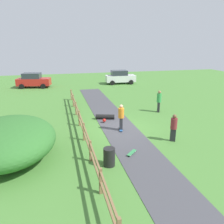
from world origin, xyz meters
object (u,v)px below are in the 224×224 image
(bystander_green, at_px, (159,100))
(parked_car_red, at_px, (33,80))
(parked_car_white, at_px, (120,77))
(bush_large, at_px, (8,140))
(skateboard_loose, at_px, (132,153))
(bystander_maroon, at_px, (174,127))
(skater_riding, at_px, (121,116))
(skater_fallen, at_px, (105,117))
(trash_bin, at_px, (109,157))

(bystander_green, xyz_separation_m, parked_car_red, (-11.18, 14.06, -0.07))
(parked_car_white, bearing_deg, bush_large, -120.31)
(skateboard_loose, relative_size, bystander_maroon, 0.42)
(skater_riding, bearing_deg, parked_car_white, 74.13)
(bush_large, height_order, parked_car_white, bush_large)
(bystander_green, xyz_separation_m, parked_car_white, (0.65, 14.05, -0.07))
(skater_riding, relative_size, skateboard_loose, 2.51)
(bush_large, relative_size, skater_fallen, 3.77)
(skater_riding, xyz_separation_m, bystander_maroon, (2.53, -2.38, -0.09))
(bush_large, bearing_deg, parked_car_red, 91.14)
(parked_car_white, bearing_deg, parked_car_red, 179.97)
(trash_bin, bearing_deg, bystander_maroon, 22.51)
(trash_bin, height_order, skater_fallen, trash_bin)
(skater_fallen, xyz_separation_m, parked_car_red, (-6.35, 14.88, 0.76))
(skater_fallen, xyz_separation_m, parked_car_white, (5.48, 14.87, 0.76))
(trash_bin, bearing_deg, skater_riding, 66.62)
(bush_large, relative_size, parked_car_white, 1.30)
(skateboard_loose, height_order, bystander_green, bystander_green)
(bush_large, distance_m, bystander_green, 12.12)
(skater_fallen, relative_size, parked_car_red, 0.33)
(parked_car_red, bearing_deg, bystander_maroon, -64.38)
(bystander_green, xyz_separation_m, bystander_maroon, (-1.74, -5.63, -0.11))
(bystander_green, bearing_deg, trash_bin, -129.29)
(skater_riding, height_order, parked_car_red, parked_car_red)
(trash_bin, bearing_deg, bystander_green, 50.71)
(skateboard_loose, xyz_separation_m, parked_car_white, (5.31, 20.67, 0.87))
(trash_bin, height_order, bystander_green, bystander_green)
(trash_bin, height_order, bystander_maroon, bystander_maroon)
(skater_riding, xyz_separation_m, bystander_green, (4.27, 3.25, 0.02))
(skater_riding, height_order, parked_car_white, parked_car_white)
(bush_large, relative_size, trash_bin, 6.17)
(skater_riding, distance_m, skater_fallen, 2.62)
(skater_riding, distance_m, bystander_green, 5.37)
(trash_bin, height_order, parked_car_red, parked_car_red)
(parked_car_white, bearing_deg, bystander_green, -92.64)
(parked_car_white, bearing_deg, skater_riding, -105.87)
(parked_car_white, bearing_deg, skateboard_loose, -104.40)
(bystander_maroon, bearing_deg, skater_fallen, 122.77)
(skateboard_loose, height_order, bystander_maroon, bystander_maroon)
(skater_fallen, bearing_deg, skater_riding, -76.91)
(trash_bin, bearing_deg, skater_fallen, 79.36)
(parked_car_red, bearing_deg, trash_bin, -76.64)
(skater_fallen, xyz_separation_m, skateboard_loose, (0.18, -5.80, -0.11))
(bystander_maroon, height_order, parked_car_white, parked_car_white)
(parked_car_red, bearing_deg, bystander_green, -51.51)
(skater_fallen, distance_m, bystander_green, 4.97)
(skater_fallen, height_order, skateboard_loose, skater_fallen)
(skater_riding, bearing_deg, parked_car_red, 111.77)
(skater_fallen, xyz_separation_m, bystander_green, (4.83, 0.82, 0.83))
(skateboard_loose, bearing_deg, skater_riding, 83.41)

